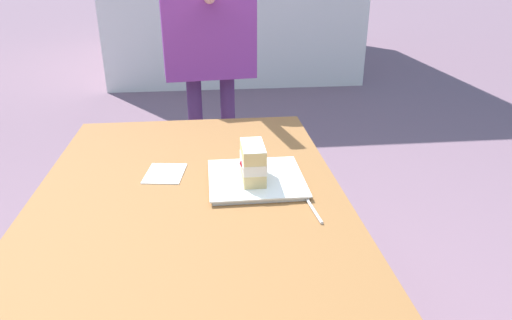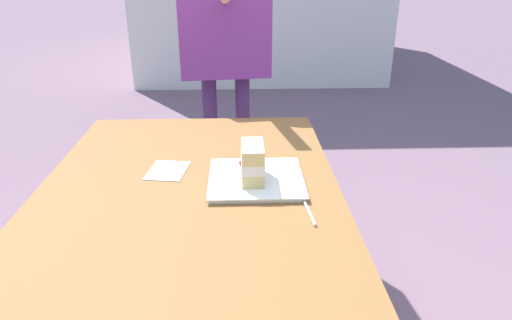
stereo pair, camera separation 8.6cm
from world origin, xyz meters
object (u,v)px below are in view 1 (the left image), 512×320
dessert_plate (256,179)px  paper_napkin (165,173)px  dessert_fork (310,204)px  patio_table (191,238)px  cake_slice (253,162)px  diner_person (208,22)px

dessert_plate → paper_napkin: (0.08, 0.27, -0.01)m
dessert_fork → paper_napkin: size_ratio=1.10×
patio_table → cake_slice: size_ratio=11.24×
paper_napkin → diner_person: (0.92, -0.16, 0.33)m
cake_slice → dessert_fork: 0.20m
patio_table → dessert_plate: bearing=-56.3°
paper_napkin → diner_person: 0.99m
dessert_plate → dessert_fork: bearing=-140.6°
dessert_plate → dessert_fork: size_ratio=1.58×
diner_person → paper_napkin: bearing=170.4°
cake_slice → dessert_fork: bearing=-135.3°
patio_table → dessert_fork: bearing=-94.4°
dessert_plate → diner_person: size_ratio=0.18×
paper_napkin → diner_person: size_ratio=0.10×
patio_table → paper_napkin: paper_napkin is taller
dessert_fork → diner_person: diner_person is taller
dessert_plate → diner_person: diner_person is taller
dessert_plate → paper_napkin: 0.28m
dessert_plate → cake_slice: bearing=145.1°
dessert_fork → paper_napkin: bearing=59.0°
patio_table → diner_person: (1.13, -0.08, 0.42)m
dessert_fork → patio_table: bearing=85.6°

